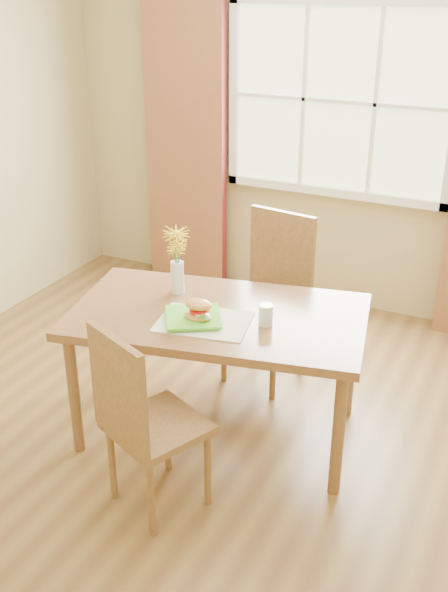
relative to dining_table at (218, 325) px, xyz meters
name	(u,v)px	position (x,y,z in m)	size (l,w,h in m)	color
room	(216,196)	(0.01, -0.03, 0.70)	(4.24, 3.84, 2.74)	brown
window	(339,101)	(0.01, 1.84, 0.85)	(1.62, 0.06, 1.32)	beige
curtain_left	(186,146)	(-1.14, 1.75, 0.45)	(0.65, 0.08, 2.20)	maroon
dining_table	(218,325)	(0.00, 0.00, 0.00)	(1.63, 1.13, 0.73)	brown
chair_near	(141,416)	(-0.03, -0.70, -0.13)	(0.52, 0.52, 0.95)	brown
chair_far	(272,290)	(0.01, 0.71, -0.09)	(0.49, 0.49, 1.03)	brown
placemat	(204,322)	(-0.01, -0.13, 0.08)	(0.45, 0.33, 0.01)	beige
plate	(193,319)	(-0.07, -0.14, 0.09)	(0.27, 0.27, 0.01)	#5CC932
croissant_sandwich	(198,310)	(-0.03, -0.15, 0.15)	(0.15, 0.10, 0.11)	#D18347
water_glass	(266,315)	(0.27, -0.02, 0.13)	(0.07, 0.07, 0.11)	silver
flower_vase	(177,253)	(-0.30, 0.12, 0.30)	(0.15, 0.15, 0.37)	silver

